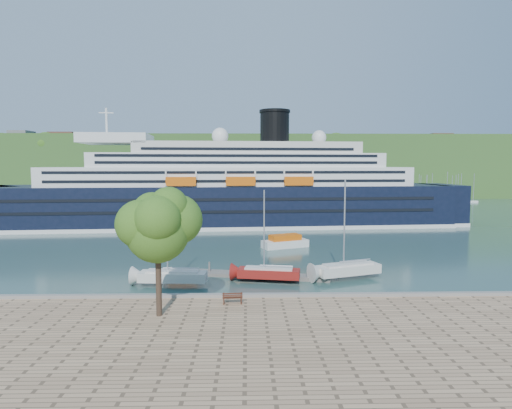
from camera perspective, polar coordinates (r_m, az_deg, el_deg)
The scene contains 11 objects.
ground at distance 38.63m, azimuth -1.39°, elevation -13.55°, with size 400.00×400.00×0.00m, color #294944.
far_hillside at distance 181.58m, azimuth -1.26°, elevation 5.10°, with size 400.00×50.00×24.00m, color #375D25.
quay_coping at distance 38.09m, azimuth -1.39°, elevation -12.00°, with size 220.00×0.50×0.30m, color slate.
cruise_ship at distance 87.63m, azimuth -4.78°, elevation 4.85°, with size 105.79×15.40×23.76m, color black, non-canonical shape.
park_bench at distance 36.27m, azimuth -3.16°, elevation -12.24°, with size 1.72×0.71×1.10m, color #4C2215, non-canonical shape.
promenade_tree at distance 33.18m, azimuth -12.95°, elevation -5.53°, with size 6.42×6.42×10.63m, color #2D5516, non-canonical shape.
floating_pontoon at distance 48.50m, azimuth 0.02°, elevation -9.40°, with size 16.36×2.00×0.36m, color slate, non-canonical shape.
sailboat_white_near at distance 44.69m, azimuth -11.11°, elevation -4.50°, with size 7.67×2.13×9.91m, color silver, non-canonical shape.
sailboat_red at distance 45.43m, azimuth 1.72°, elevation -4.56°, with size 7.29×2.02×9.42m, color maroon, non-canonical shape.
sailboat_white_far at distance 47.65m, azimuth 12.26°, elevation -3.62°, with size 8.05×2.24×10.40m, color silver, non-canonical shape.
tender_launch at distance 65.32m, azimuth 3.90°, elevation -4.87°, with size 7.12×2.44×1.97m, color #DA5C0C, non-canonical shape.
Camera 1 is at (0.14, -36.58, 12.44)m, focal length 30.00 mm.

